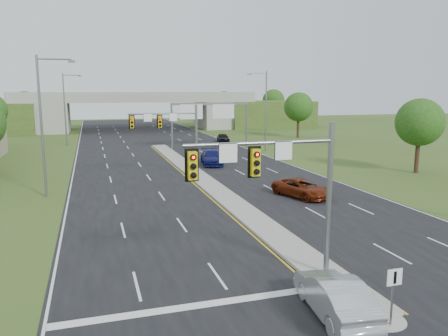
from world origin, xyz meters
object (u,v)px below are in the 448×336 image
keep_right_sign (393,287)px  sign_gantry (209,113)px  signal_mast_far (173,129)px  car_silver (335,296)px  car_far_a (302,188)px  overpass (137,113)px  car_far_c (223,138)px  signal_mast_near (283,177)px  car_far_b (212,157)px

keep_right_sign → sign_gantry: bearing=82.3°
signal_mast_far → car_silver: (0.76, -28.13, -3.94)m
sign_gantry → car_far_a: sign_gantry is taller
overpass → car_silver: overpass is taller
car_far_c → car_far_a: bearing=-89.5°
overpass → car_far_c: size_ratio=19.14×
car_silver → car_far_a: size_ratio=0.91×
car_silver → car_far_a: (7.41, 17.17, -0.06)m
overpass → car_silver: (-1.50, -83.20, -2.77)m
signal_mast_near → car_far_b: (5.47, 31.13, -3.90)m
keep_right_sign → car_far_a: (5.91, 18.49, -0.78)m
keep_right_sign → signal_mast_near: bearing=116.9°
sign_gantry → car_far_a: (-0.77, -30.95, -4.51)m
signal_mast_near → car_far_a: 16.73m
signal_mast_near → keep_right_sign: size_ratio=3.18×
keep_right_sign → car_far_b: size_ratio=0.40×
keep_right_sign → overpass: 84.55m
car_silver → overpass: bearing=-84.3°
overpass → car_far_c: (11.00, -27.86, -2.82)m
signal_mast_near → sign_gantry: 45.88m
car_far_b → sign_gantry: bearing=85.2°
signal_mast_near → signal_mast_far: size_ratio=1.00×
signal_mast_near → overpass: 80.11m
overpass → car_far_b: (3.21, -48.95, -2.73)m
sign_gantry → overpass: bearing=100.8°
car_far_c → overpass: bearing=119.7°
overpass → car_far_a: (5.91, -66.03, -2.82)m
car_far_b → signal_mast_far: bearing=-122.5°
overpass → car_far_a: overpass is taller
car_far_c → signal_mast_near: bearing=-96.1°
sign_gantry → car_silver: size_ratio=2.48×
overpass → signal_mast_far: bearing=-92.4°
signal_mast_near → car_far_a: size_ratio=1.36×
car_silver → car_far_b: bearing=-91.1°
keep_right_sign → car_far_b: 35.73m
car_far_b → car_silver: bearing=-88.6°
car_silver → signal_mast_near: bearing=-69.6°
keep_right_sign → car_far_b: (3.21, 35.58, -0.69)m
signal_mast_near → overpass: overpass is taller
signal_mast_far → car_far_b: (5.47, 6.13, -3.90)m
sign_gantry → overpass: size_ratio=0.14×
signal_mast_near → sign_gantry: signal_mast_near is taller
signal_mast_near → car_far_b: signal_mast_near is taller
keep_right_sign → car_silver: (-1.50, 1.33, -0.73)m
sign_gantry → car_far_a: 31.29m
car_far_a → car_far_c: (5.09, 38.17, -0.00)m
car_far_c → car_silver: bearing=-94.6°
sign_gantry → car_far_c: size_ratio=2.77×
signal_mast_near → car_far_c: (13.26, 52.21, -3.99)m
keep_right_sign → car_far_c: 57.73m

